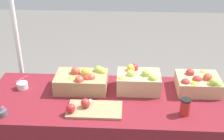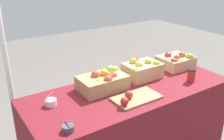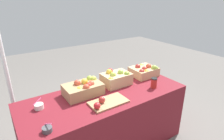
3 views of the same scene
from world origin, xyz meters
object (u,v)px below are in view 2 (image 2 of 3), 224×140
Objects in this scene: cutting_board_front at (134,98)px; coffee_cup at (191,75)px; apple_crate_middle at (143,69)px; sample_bowl_mid at (51,102)px; sample_bowl_near at (68,128)px; tent_pole at (6,60)px; apple_crate_left at (176,61)px; apple_crate_right at (104,81)px.

coffee_cup reaches higher than cutting_board_front.
sample_bowl_mid is at bearing -178.41° from apple_crate_middle.
tent_pole is (-0.16, 0.89, 0.24)m from sample_bowl_near.
cutting_board_front is at bearing 179.46° from coffee_cup.
coffee_cup is (1.28, -0.30, 0.04)m from sample_bowl_mid.
apple_crate_middle is 0.48m from cutting_board_front.
sample_bowl_mid is 0.05× the size of tent_pole.
apple_crate_right is at bearing -178.67° from apple_crate_left.
cutting_board_front is 0.20× the size of tent_pole.
tent_pole is (-1.63, 0.46, 0.19)m from apple_crate_left.
apple_crate_right is at bearing -179.25° from apple_crate_middle.
sample_bowl_mid is 0.82× the size of coffee_cup.
sample_bowl_near is (-0.63, -0.09, 0.00)m from cutting_board_front.
apple_crate_middle is 0.46m from coffee_cup.
cutting_board_front is 0.68m from coffee_cup.
tent_pole is at bearing 134.44° from cutting_board_front.
apple_crate_right is at bearing 37.38° from sample_bowl_near.
tent_pole is at bearing 144.96° from apple_crate_right.
sample_bowl_near is 0.94m from tent_pole.
sample_bowl_mid is at bearing 85.53° from sample_bowl_near.
tent_pole is (-0.19, 0.51, 0.23)m from sample_bowl_mid.
sample_bowl_near is (-1.47, -0.43, -0.05)m from apple_crate_left.
apple_crate_middle reaches higher than apple_crate_left.
sample_bowl_mid is at bearing 166.74° from coffee_cup.
apple_crate_middle is 3.73× the size of sample_bowl_near.
sample_bowl_mid is at bearing -178.32° from apple_crate_left.
apple_crate_right is 0.87m from tent_pole.
apple_crate_right reaches higher than coffee_cup.
apple_crate_right is (-0.45, -0.01, -0.01)m from apple_crate_middle.
coffee_cup is (0.77, -0.32, -0.01)m from apple_crate_right.
sample_bowl_mid is (-0.60, 0.29, 0.01)m from cutting_board_front.
tent_pole is at bearing 100.03° from sample_bowl_near.
coffee_cup is (0.68, -0.01, 0.04)m from cutting_board_front.
apple_crate_left is 1.53m from sample_bowl_near.
apple_crate_middle reaches higher than cutting_board_front.
apple_crate_left is 3.67× the size of sample_bowl_near.
cutting_board_front is 4.29× the size of sample_bowl_near.
cutting_board_front is 0.67m from sample_bowl_mid.
apple_crate_middle is 1.25m from tent_pole.
tent_pole reaches higher than apple_crate_middle.
sample_bowl_near is at bearing -171.56° from cutting_board_front.
tent_pole reaches higher than sample_bowl_near.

